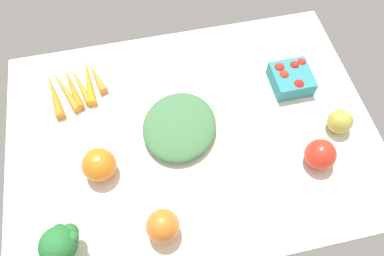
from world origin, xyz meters
The scene contains 9 objects.
tablecloth centered at (0.00, 0.00, 1.00)cm, with size 104.00×76.00×2.00cm, color silver.
leafy_greens_clump centered at (-3.39, 1.06, 4.46)cm, with size 22.60×20.45×4.92cm, color #417346.
heirloom_tomato_orange centered at (-26.12, -6.95, 6.47)cm, with size 8.93×8.93×8.93cm, color orange.
berry_basket centered at (32.74, 10.12, 4.94)cm, with size 11.50×11.50×6.29cm.
heirloom_tomato_green centered at (40.63, -7.52, 5.49)cm, with size 6.99×6.99×6.99cm, color #A1A33E.
broccoli_head centered at (-35.81, -25.75, 9.40)cm, with size 9.15×9.33×12.06cm.
bell_pepper_orange centered at (-12.72, -26.03, 6.69)cm, with size 8.08×8.08×9.39cm, color orange.
carrot_bunch centered at (-31.59, 22.19, 3.35)cm, with size 19.09×20.59×2.92cm.
bell_pepper_red centered at (31.15, -16.14, 6.12)cm, with size 8.26×8.26×8.23cm, color red.
Camera 1 is at (-10.53, -48.66, 93.40)cm, focal length 34.10 mm.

